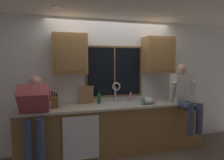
# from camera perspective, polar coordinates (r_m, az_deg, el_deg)

# --- Properties ---
(back_wall) EXTENTS (5.90, 0.12, 2.55)m
(back_wall) POSITION_cam_1_polar(r_m,az_deg,el_deg) (4.07, -0.43, -1.06)
(back_wall) COLOR silver
(back_wall) RESTS_ON floor
(ceiling_downlight_left) EXTENTS (0.14, 0.14, 0.01)m
(ceiling_downlight_left) POSITION_cam_1_polar(r_m,az_deg,el_deg) (3.34, -15.81, 19.34)
(ceiling_downlight_left) COLOR #FFEAB2
(ceiling_downlight_right) EXTENTS (0.14, 0.14, 0.01)m
(ceiling_downlight_right) POSITION_cam_1_polar(r_m,az_deg,el_deg) (3.96, 17.86, 16.98)
(ceiling_downlight_right) COLOR #FFEAB2
(window_glass) EXTENTS (1.10, 0.02, 0.95)m
(window_glass) POSITION_cam_1_polar(r_m,az_deg,el_deg) (4.00, 0.69, 2.42)
(window_glass) COLOR black
(window_frame_top) EXTENTS (1.17, 0.02, 0.04)m
(window_frame_top) POSITION_cam_1_polar(r_m,az_deg,el_deg) (3.99, 0.74, 9.49)
(window_frame_top) COLOR brown
(window_frame_bottom) EXTENTS (1.17, 0.02, 0.04)m
(window_frame_bottom) POSITION_cam_1_polar(r_m,az_deg,el_deg) (4.04, 0.72, -4.57)
(window_frame_bottom) COLOR brown
(window_frame_left) EXTENTS (0.03, 0.02, 0.95)m
(window_frame_left) POSITION_cam_1_polar(r_m,az_deg,el_deg) (3.86, -7.36, 2.28)
(window_frame_left) COLOR brown
(window_frame_right) EXTENTS (0.03, 0.02, 0.95)m
(window_frame_right) POSITION_cam_1_polar(r_m,az_deg,el_deg) (4.19, 8.19, 2.50)
(window_frame_right) COLOR brown
(window_mullion_center) EXTENTS (0.02, 0.02, 0.95)m
(window_mullion_center) POSITION_cam_1_polar(r_m,az_deg,el_deg) (3.99, 0.74, 2.42)
(window_mullion_center) COLOR brown
(lower_cabinet_run) EXTENTS (3.50, 0.58, 0.88)m
(lower_cabinet_run) POSITION_cam_1_polar(r_m,az_deg,el_deg) (3.92, 1.00, -13.84)
(lower_cabinet_run) COLOR olive
(lower_cabinet_run) RESTS_ON floor
(countertop) EXTENTS (3.56, 0.62, 0.04)m
(countertop) POSITION_cam_1_polar(r_m,az_deg,el_deg) (3.78, 1.10, -7.32)
(countertop) COLOR beige
(countertop) RESTS_ON lower_cabinet_run
(dishwasher_front) EXTENTS (0.60, 0.02, 0.74)m
(dishwasher_front) POSITION_cam_1_polar(r_m,az_deg,el_deg) (3.48, -8.80, -16.08)
(dishwasher_front) COLOR white
(upper_cabinet_left) EXTENTS (0.61, 0.36, 0.72)m
(upper_cabinet_left) POSITION_cam_1_polar(r_m,az_deg,el_deg) (3.67, -11.99, 7.29)
(upper_cabinet_left) COLOR #9E703D
(upper_cabinet_right) EXTENTS (0.61, 0.36, 0.72)m
(upper_cabinet_right) POSITION_cam_1_polar(r_m,az_deg,el_deg) (4.19, 13.09, 7.00)
(upper_cabinet_right) COLOR #9E703D
(sink) EXTENTS (0.80, 0.46, 0.21)m
(sink) POSITION_cam_1_polar(r_m,az_deg,el_deg) (3.82, 1.95, -8.37)
(sink) COLOR #B7B7BC
(sink) RESTS_ON lower_cabinet_run
(faucet) EXTENTS (0.18, 0.09, 0.40)m
(faucet) POSITION_cam_1_polar(r_m,az_deg,el_deg) (3.93, 1.26, -2.78)
(faucet) COLOR silver
(faucet) RESTS_ON countertop
(person_standing) EXTENTS (0.53, 0.71, 1.50)m
(person_standing) POSITION_cam_1_polar(r_m,az_deg,el_deg) (3.35, -21.29, -8.60)
(person_standing) COLOR #384260
(person_standing) RESTS_ON floor
(person_sitting_on_counter) EXTENTS (0.54, 0.62, 1.26)m
(person_sitting_on_counter) POSITION_cam_1_polar(r_m,az_deg,el_deg) (4.09, 19.89, -3.77)
(person_sitting_on_counter) COLOR #384260
(person_sitting_on_counter) RESTS_ON countertop
(knife_block) EXTENTS (0.12, 0.18, 0.32)m
(knife_block) POSITION_cam_1_polar(r_m,az_deg,el_deg) (3.61, -16.09, -6.01)
(knife_block) COLOR brown
(knife_block) RESTS_ON countertop
(cutting_board) EXTENTS (0.27, 0.09, 0.35)m
(cutting_board) POSITION_cam_1_polar(r_m,az_deg,el_deg) (3.84, -7.37, -4.24)
(cutting_board) COLOR #997047
(cutting_board) RESTS_ON countertop
(mixing_bowl) EXTENTS (0.27, 0.27, 0.14)m
(mixing_bowl) POSITION_cam_1_polar(r_m,az_deg,el_deg) (3.91, 10.02, -5.75)
(mixing_bowl) COLOR #B7B7BC
(mixing_bowl) RESTS_ON countertop
(soap_dispenser) EXTENTS (0.06, 0.07, 0.19)m
(soap_dispenser) POSITION_cam_1_polar(r_m,az_deg,el_deg) (3.76, 8.86, -6.04)
(soap_dispenser) COLOR #59A566
(soap_dispenser) RESTS_ON countertop
(bottle_green_glass) EXTENTS (0.06, 0.06, 0.21)m
(bottle_green_glass) POSITION_cam_1_polar(r_m,az_deg,el_deg) (4.10, 5.37, -4.84)
(bottle_green_glass) COLOR pink
(bottle_green_glass) RESTS_ON countertop
(bottle_tall_clear) EXTENTS (0.07, 0.07, 0.25)m
(bottle_tall_clear) POSITION_cam_1_polar(r_m,az_deg,el_deg) (3.84, -3.74, -5.25)
(bottle_tall_clear) COLOR #1E592D
(bottle_tall_clear) RESTS_ON countertop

